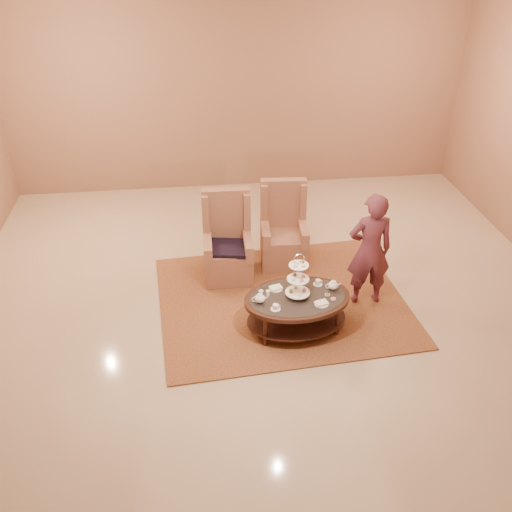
{
  "coord_description": "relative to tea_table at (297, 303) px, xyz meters",
  "views": [
    {
      "loc": [
        -0.88,
        -5.86,
        4.45
      ],
      "look_at": [
        -0.14,
        0.2,
        0.72
      ],
      "focal_mm": 40.0,
      "sensor_mm": 36.0,
      "label": 1
    }
  ],
  "objects": [
    {
      "name": "ceiling",
      "position": [
        -0.29,
        0.4,
        -0.39
      ],
      "size": [
        8.0,
        8.0,
        0.02
      ],
      "primitive_type": "cube",
      "color": "silver",
      "rests_on": "ground"
    },
    {
      "name": "armchair_right",
      "position": [
        0.1,
        1.62,
        0.01
      ],
      "size": [
        0.7,
        0.72,
        1.21
      ],
      "rotation": [
        0.0,
        0.0,
        -0.08
      ],
      "color": "#9F654B",
      "rests_on": "ground"
    },
    {
      "name": "tea_table",
      "position": [
        0.0,
        0.0,
        0.0
      ],
      "size": [
        1.37,
        1.01,
        1.08
      ],
      "rotation": [
        0.0,
        0.0,
        0.1
      ],
      "color": "black",
      "rests_on": "ground"
    },
    {
      "name": "wall_back",
      "position": [
        -0.29,
        4.4,
        1.36
      ],
      "size": [
        8.0,
        0.04,
        3.5
      ],
      "primitive_type": "cube",
      "color": "#9C6E55",
      "rests_on": "ground"
    },
    {
      "name": "armchair_left",
      "position": [
        -0.73,
        1.34,
        0.02
      ],
      "size": [
        0.68,
        0.7,
        1.23
      ],
      "rotation": [
        0.0,
        0.0,
        -0.03
      ],
      "color": "#9F654B",
      "rests_on": "ground"
    },
    {
      "name": "ground",
      "position": [
        -0.29,
        0.4,
        -0.39
      ],
      "size": [
        8.0,
        8.0,
        0.0
      ],
      "primitive_type": "plane",
      "color": "#C4AF92",
      "rests_on": "ground"
    },
    {
      "name": "rug",
      "position": [
        -0.08,
        0.6,
        -0.38
      ],
      "size": [
        3.37,
        2.87,
        0.02
      ],
      "rotation": [
        0.0,
        0.0,
        0.07
      ],
      "color": "#946034",
      "rests_on": "ground"
    },
    {
      "name": "person",
      "position": [
        1.0,
        0.46,
        0.39
      ],
      "size": [
        0.57,
        0.38,
        1.56
      ],
      "rotation": [
        0.0,
        0.0,
        3.13
      ],
      "color": "#592631",
      "rests_on": "ground"
    }
  ]
}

